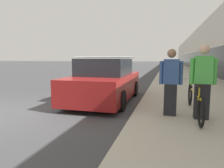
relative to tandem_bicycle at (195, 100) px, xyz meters
The scene contains 5 objects.
sidewalk_slab 19.94m from the tandem_bicycle, 88.22° to the left, with size 4.24×70.00×0.11m.
tandem_bicycle is the anchor object (origin of this frame).
person_rider 0.61m from the tandem_bicycle, 73.67° to the right, with size 0.58×0.23×1.70m.
person_bystander 0.78m from the tandem_bicycle, 159.10° to the right, with size 0.55×0.21×1.61m.
parked_sedan_curbside 3.14m from the tandem_bicycle, 152.28° to the left, with size 1.92×4.07×1.56m.
Camera 1 is at (4.47, -4.16, 1.49)m, focal length 32.00 mm.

